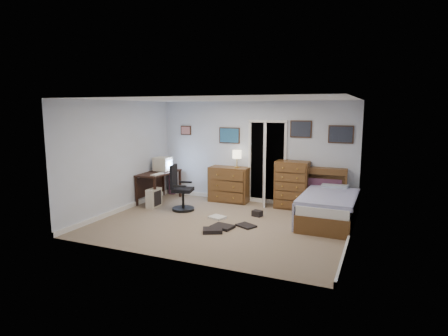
{
  "coord_description": "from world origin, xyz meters",
  "views": [
    {
      "loc": [
        2.95,
        -6.75,
        2.33
      ],
      "look_at": [
        -0.08,
        0.3,
        1.1
      ],
      "focal_mm": 30.0,
      "sensor_mm": 36.0,
      "label": 1
    }
  ],
  "objects_px": {
    "office_chair": "(181,193)",
    "bed": "(329,207)",
    "low_dresser": "(229,184)",
    "tall_dresser": "(292,185)",
    "computer_desk": "(156,179)"
  },
  "relations": [
    {
      "from": "low_dresser",
      "to": "bed",
      "type": "height_order",
      "value": "low_dresser"
    },
    {
      "from": "office_chair",
      "to": "low_dresser",
      "type": "bearing_deg",
      "value": 46.7
    },
    {
      "from": "office_chair",
      "to": "bed",
      "type": "bearing_deg",
      "value": -5.8
    },
    {
      "from": "office_chair",
      "to": "low_dresser",
      "type": "relative_size",
      "value": 1.07
    },
    {
      "from": "computer_desk",
      "to": "tall_dresser",
      "type": "distance_m",
      "value": 3.38
    },
    {
      "from": "office_chair",
      "to": "bed",
      "type": "xyz_separation_m",
      "value": [
        3.26,
        0.41,
        -0.1
      ]
    },
    {
      "from": "low_dresser",
      "to": "bed",
      "type": "relative_size",
      "value": 0.49
    },
    {
      "from": "computer_desk",
      "to": "office_chair",
      "type": "xyz_separation_m",
      "value": [
        1.01,
        -0.54,
        -0.17
      ]
    },
    {
      "from": "tall_dresser",
      "to": "bed",
      "type": "xyz_separation_m",
      "value": [
        0.95,
        -0.79,
        -0.25
      ]
    },
    {
      "from": "low_dresser",
      "to": "tall_dresser",
      "type": "xyz_separation_m",
      "value": [
        1.6,
        -0.02,
        0.12
      ]
    },
    {
      "from": "office_chair",
      "to": "bed",
      "type": "distance_m",
      "value": 3.29
    },
    {
      "from": "computer_desk",
      "to": "tall_dresser",
      "type": "bearing_deg",
      "value": 10.21
    },
    {
      "from": "computer_desk",
      "to": "bed",
      "type": "relative_size",
      "value": 0.65
    },
    {
      "from": "office_chair",
      "to": "computer_desk",
      "type": "bearing_deg",
      "value": 139.14
    },
    {
      "from": "low_dresser",
      "to": "tall_dresser",
      "type": "distance_m",
      "value": 1.6
    }
  ]
}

